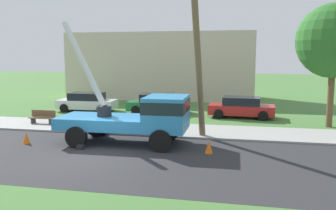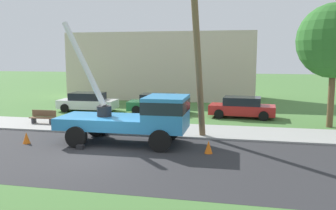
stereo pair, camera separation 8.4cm
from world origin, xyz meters
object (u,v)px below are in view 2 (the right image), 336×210
traffic_cone_ahead (209,147)px  roadside_tree_near (335,41)px  parked_sedan_green (158,103)px  park_bench (43,117)px  leaning_utility_pole (197,49)px  parked_sedan_red (242,107)px  utility_truck (140,115)px  traffic_cone_behind (26,138)px  parked_sedan_white (88,102)px

traffic_cone_ahead → roadside_tree_near: (6.48, 7.29, 4.78)m
parked_sedan_green → roadside_tree_near: (11.24, -2.98, 4.35)m
traffic_cone_ahead → park_bench: (-10.58, 4.35, 0.18)m
park_bench → leaning_utility_pole: bearing=-12.9°
traffic_cone_ahead → roadside_tree_near: size_ratio=0.08×
parked_sedan_green → roadside_tree_near: roadside_tree_near is taller
leaning_utility_pole → roadside_tree_near: size_ratio=1.22×
parked_sedan_red → park_bench: size_ratio=2.81×
traffic_cone_ahead → parked_sedan_red: 9.65m
utility_truck → leaning_utility_pole: bearing=23.6°
traffic_cone_ahead → traffic_cone_behind: size_ratio=1.00×
parked_sedan_white → parked_sedan_red: 11.59m
traffic_cone_behind → parked_sedan_red: 13.99m
parked_sedan_white → traffic_cone_behind: bearing=-81.9°
utility_truck → parked_sedan_red: bearing=61.1°
parked_sedan_white → roadside_tree_near: bearing=-9.3°
traffic_cone_behind → parked_sedan_green: bearing=68.7°
parked_sedan_white → parked_sedan_green: same height
parked_sedan_red → park_bench: parked_sedan_red is taller
utility_truck → leaning_utility_pole: 4.21m
parked_sedan_green → parked_sedan_red: 6.14m
roadside_tree_near → leaning_utility_pole: bearing=-144.6°
parked_sedan_white → parked_sedan_green: 5.49m
utility_truck → parked_sedan_red: (4.73, 8.56, -0.70)m
utility_truck → traffic_cone_behind: 5.62m
parked_sedan_red → traffic_cone_ahead: bearing=-98.0°
parked_sedan_white → parked_sedan_red: size_ratio=0.99×
parked_sedan_red → roadside_tree_near: bearing=-23.7°
leaning_utility_pole → parked_sedan_white: leaning_utility_pole is taller
park_bench → traffic_cone_ahead: bearing=-22.4°
roadside_tree_near → parked_sedan_green: bearing=165.2°
traffic_cone_ahead → park_bench: bearing=157.6°
parked_sedan_red → roadside_tree_near: 7.10m
park_bench → roadside_tree_near: size_ratio=0.22×
traffic_cone_ahead → parked_sedan_white: parked_sedan_white is taller
utility_truck → traffic_cone_ahead: utility_truck is taller
traffic_cone_ahead → parked_sedan_white: size_ratio=0.13×
parked_sedan_red → parked_sedan_green: bearing=173.2°
leaning_utility_pole → parked_sedan_red: (2.15, 7.44, -3.83)m
traffic_cone_ahead → traffic_cone_behind: 8.80m
traffic_cone_ahead → park_bench: 11.44m
leaning_utility_pole → parked_sedan_white: bearing=139.9°
parked_sedan_green → leaning_utility_pole: bearing=-64.2°
utility_truck → traffic_cone_ahead: 3.70m
traffic_cone_behind → park_bench: 4.79m
leaning_utility_pole → park_bench: leaning_utility_pole is taller
parked_sedan_red → traffic_cone_behind: bearing=-136.5°
leaning_utility_pole → parked_sedan_green: size_ratio=1.94×
traffic_cone_ahead → roadside_tree_near: roadside_tree_near is taller
traffic_cone_behind → parked_sedan_red: (10.14, 9.63, 0.43)m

